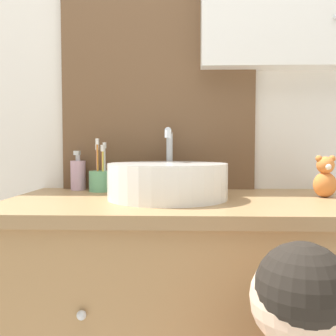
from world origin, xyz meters
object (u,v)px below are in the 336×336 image
(teddy_bear, at_px, (325,178))
(sink_basin, at_px, (168,180))
(toothbrush_holder, at_px, (101,179))
(soap_dispenser, at_px, (78,174))

(teddy_bear, bearing_deg, sink_basin, -175.04)
(sink_basin, bearing_deg, toothbrush_holder, 143.71)
(teddy_bear, bearing_deg, soap_dispenser, 167.87)
(soap_dispenser, distance_m, teddy_bear, 0.88)
(toothbrush_holder, bearing_deg, soap_dispenser, 156.10)
(sink_basin, bearing_deg, soap_dispenser, 146.85)
(toothbrush_holder, xyz_separation_m, soap_dispenser, (-0.10, 0.04, 0.01))
(toothbrush_holder, distance_m, teddy_bear, 0.77)
(soap_dispenser, relative_size, teddy_bear, 1.09)
(toothbrush_holder, xyz_separation_m, teddy_bear, (0.76, -0.14, 0.02))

